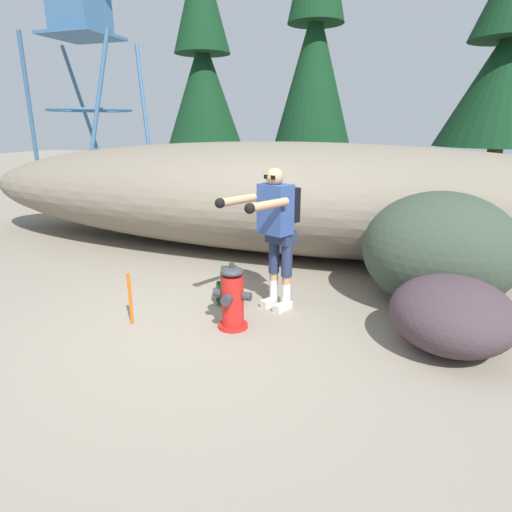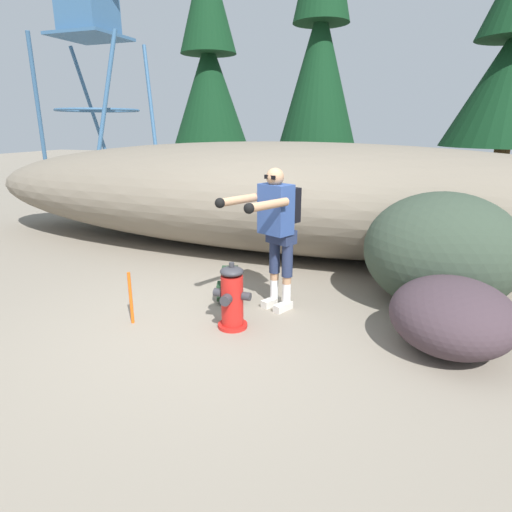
% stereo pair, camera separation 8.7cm
% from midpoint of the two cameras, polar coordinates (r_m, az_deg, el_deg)
% --- Properties ---
extents(ground_plane, '(56.00, 56.00, 0.04)m').
position_cam_midpoint_polar(ground_plane, '(4.83, -7.20, -9.82)').
color(ground_plane, gray).
extents(dirt_embankment, '(12.64, 3.20, 1.87)m').
position_cam_midpoint_polar(dirt_embankment, '(7.65, 3.73, 7.77)').
color(dirt_embankment, '#756B5B').
rests_on(dirt_embankment, ground_plane).
extents(fire_hydrant, '(0.42, 0.37, 0.75)m').
position_cam_midpoint_polar(fire_hydrant, '(4.71, -3.64, -5.59)').
color(fire_hydrant, red).
rests_on(fire_hydrant, ground_plane).
extents(utility_worker, '(0.77, 1.04, 1.69)m').
position_cam_midpoint_polar(utility_worker, '(4.98, 2.14, 4.45)').
color(utility_worker, beige).
rests_on(utility_worker, ground_plane).
extents(spare_backpack, '(0.35, 0.35, 0.47)m').
position_cam_midpoint_polar(spare_backpack, '(5.41, -4.07, -4.01)').
color(spare_backpack, '#1E3823').
rests_on(spare_backpack, ground_plane).
extents(boulder_large, '(1.80, 1.59, 1.41)m').
position_cam_midpoint_polar(boulder_large, '(5.60, 22.53, 0.69)').
color(boulder_large, '#334233').
rests_on(boulder_large, ground_plane).
extents(boulder_mid, '(1.29, 1.38, 0.72)m').
position_cam_midpoint_polar(boulder_mid, '(4.69, 23.85, -6.96)').
color(boulder_mid, '#3F3138').
rests_on(boulder_mid, ground_plane).
extents(pine_tree_far_left, '(2.54, 2.54, 7.12)m').
position_cam_midpoint_polar(pine_tree_far_left, '(14.04, -7.16, 22.82)').
color(pine_tree_far_left, '#47331E').
rests_on(pine_tree_far_left, ground_plane).
extents(pine_tree_left, '(1.95, 1.95, 7.17)m').
position_cam_midpoint_polar(pine_tree_left, '(10.89, 7.49, 25.49)').
color(pine_tree_left, '#47331E').
rests_on(pine_tree_left, ground_plane).
extents(pine_tree_center, '(2.70, 2.70, 6.01)m').
position_cam_midpoint_polar(pine_tree_center, '(11.36, 30.12, 21.47)').
color(pine_tree_center, '#47331E').
rests_on(pine_tree_center, ground_plane).
extents(watchtower, '(4.26, 4.26, 8.42)m').
position_cam_midpoint_polar(watchtower, '(20.55, -22.27, 27.53)').
color(watchtower, '#386089').
rests_on(watchtower, ground_plane).
extents(survey_stake, '(0.04, 0.04, 0.60)m').
position_cam_midpoint_polar(survey_stake, '(5.01, -16.67, -5.43)').
color(survey_stake, '#E55914').
rests_on(survey_stake, ground_plane).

